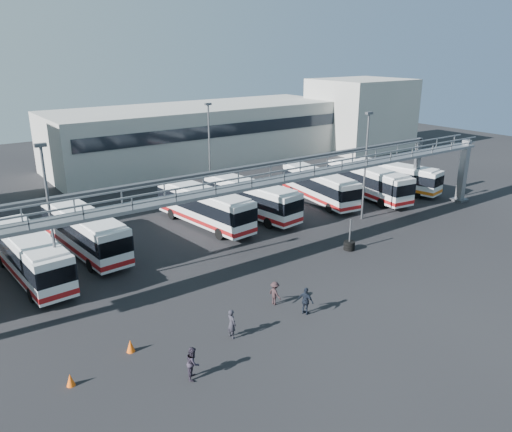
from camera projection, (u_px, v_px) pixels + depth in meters
ground at (318, 276)px, 36.21m from camera, size 140.00×140.00×0.00m
gantry at (270, 185)px, 38.96m from camera, size 51.40×5.15×7.10m
warehouse at (201, 134)px, 70.79m from camera, size 42.00×14.00×8.00m
building_right at (361, 114)px, 80.02m from camera, size 14.00×12.00×11.00m
light_pole_left at (50, 213)px, 31.70m from camera, size 0.70×0.35×10.21m
light_pole_mid at (366, 161)px, 46.37m from camera, size 0.70×0.35×10.21m
light_pole_back at (209, 146)px, 53.51m from camera, size 0.70×0.35×10.21m
bus_1 at (30, 254)px, 35.16m from camera, size 3.39×11.33×3.39m
bus_2 at (84, 230)px, 39.62m from camera, size 3.70×11.76×3.52m
bus_4 at (204, 206)px, 45.73m from camera, size 4.07×11.76×3.50m
bus_5 at (251, 198)px, 48.32m from camera, size 4.15×11.58×3.44m
bus_7 at (319, 186)px, 52.81m from camera, size 3.96×11.19×3.33m
bus_8 at (368, 181)px, 54.37m from camera, size 3.99×11.56×3.44m
bus_9 at (395, 176)px, 57.02m from camera, size 4.42×10.65×3.15m
pedestrian_a at (232, 324)px, 28.26m from camera, size 0.46×0.67×1.76m
pedestrian_b at (193, 363)px, 24.80m from camera, size 1.02×1.07×1.74m
pedestrian_c at (275, 293)px, 31.96m from camera, size 0.62×1.04×1.57m
pedestrian_d at (306, 301)px, 30.76m from camera, size 0.73×1.13×1.79m
cone_left at (70, 380)px, 24.36m from camera, size 0.53×0.53×0.66m
cone_right at (131, 346)px, 27.09m from camera, size 0.55×0.55×0.73m
tire_stack at (349, 245)px, 40.72m from camera, size 0.92×0.92×2.63m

